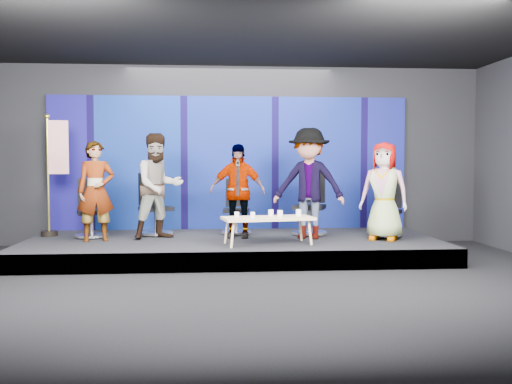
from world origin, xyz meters
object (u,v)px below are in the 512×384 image
(chair_e, at_px, (387,217))
(mug_c, at_px, (271,213))
(flag_stand, at_px, (55,171))
(chair_a, at_px, (91,218))
(mug_b, at_px, (253,215))
(panelist_e, at_px, (384,191))
(coffee_table, at_px, (268,219))
(panelist_c, at_px, (237,191))
(mug_e, at_px, (299,213))
(panelist_a, at_px, (96,191))
(chair_b, at_px, (155,215))
(panelist_d, at_px, (309,183))
(mug_d, at_px, (280,213))
(chair_d, at_px, (310,213))
(mug_a, at_px, (237,215))
(panelist_b, at_px, (159,186))
(chair_c, at_px, (236,216))

(chair_e, distance_m, mug_c, 2.25)
(flag_stand, bearing_deg, chair_a, -33.70)
(mug_b, bearing_deg, panelist_e, 11.73)
(coffee_table, bearing_deg, panelist_c, 116.92)
(panelist_c, distance_m, mug_e, 1.26)
(panelist_a, bearing_deg, chair_b, 22.68)
(mug_c, bearing_deg, panelist_d, 36.08)
(chair_e, xyz_separation_m, mug_c, (-2.14, -0.68, 0.16))
(panelist_d, xyz_separation_m, flag_stand, (-4.45, 0.67, 0.20))
(panelist_a, bearing_deg, mug_d, -27.21)
(panelist_e, distance_m, coffee_table, 2.09)
(chair_d, bearing_deg, mug_d, -100.53)
(chair_e, height_order, mug_d, chair_e)
(coffee_table, xyz_separation_m, mug_a, (-0.50, -0.05, 0.08))
(mug_a, height_order, mug_c, mug_c)
(chair_a, distance_m, panelist_b, 1.35)
(panelist_a, xyz_separation_m, mug_d, (3.01, -0.61, -0.34))
(chair_e, relative_size, mug_c, 9.81)
(panelist_b, height_order, panelist_c, panelist_b)
(panelist_e, xyz_separation_m, mug_c, (-1.94, -0.22, -0.33))
(mug_b, bearing_deg, mug_e, 16.46)
(panelist_a, distance_m, coffee_table, 2.92)
(chair_e, bearing_deg, panelist_e, -81.31)
(chair_c, bearing_deg, mug_a, -85.92)
(flag_stand, bearing_deg, panelist_d, -22.51)
(panelist_b, distance_m, mug_a, 1.64)
(chair_b, height_order, panelist_e, panelist_e)
(chair_a, xyz_separation_m, panelist_d, (3.77, -0.43, 0.61))
(panelist_b, bearing_deg, panelist_a, 165.57)
(flag_stand, bearing_deg, panelist_a, -53.58)
(panelist_b, xyz_separation_m, mug_b, (1.55, -0.95, -0.42))
(chair_a, bearing_deg, panelist_b, -27.55)
(chair_b, bearing_deg, chair_e, -33.74)
(chair_d, height_order, mug_c, chair_d)
(panelist_b, bearing_deg, panelist_c, -25.49)
(coffee_table, relative_size, mug_c, 14.56)
(chair_a, distance_m, mug_b, 3.00)
(panelist_e, relative_size, mug_a, 18.58)
(panelist_c, distance_m, mug_c, 0.95)
(chair_a, height_order, chair_c, chair_a)
(chair_c, bearing_deg, chair_e, -5.29)
(flag_stand, bearing_deg, panelist_c, -22.10)
(chair_a, xyz_separation_m, mug_b, (2.75, -1.20, 0.15))
(chair_a, bearing_deg, panelist_e, -24.03)
(panelist_a, bearing_deg, flag_stand, 124.58)
(coffee_table, height_order, mug_d, mug_d)
(mug_a, bearing_deg, mug_e, 10.34)
(mug_b, distance_m, flag_stand, 3.77)
(chair_b, xyz_separation_m, mug_c, (1.98, -1.19, 0.13))
(panelist_b, xyz_separation_m, mug_c, (1.87, -0.70, -0.41))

